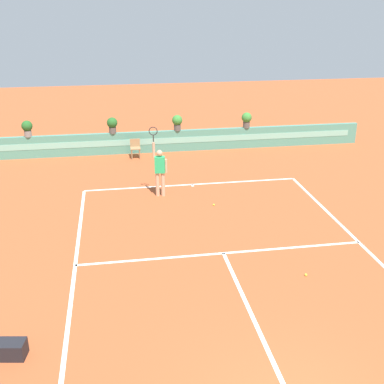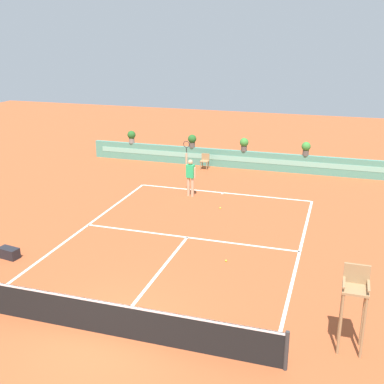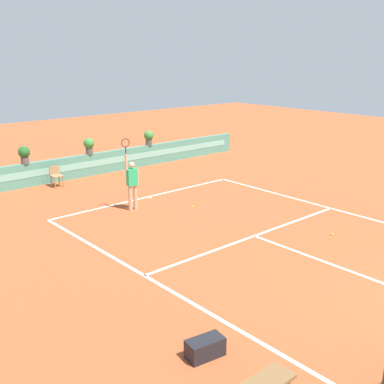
{
  "view_description": "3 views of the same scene",
  "coord_description": "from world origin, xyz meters",
  "px_view_note": "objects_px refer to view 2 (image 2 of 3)",
  "views": [
    {
      "loc": [
        -2.81,
        -5.21,
        6.69
      ],
      "look_at": [
        -0.53,
        8.68,
        1.0
      ],
      "focal_mm": 44.77,
      "sensor_mm": 36.0,
      "label": 1
    },
    {
      "loc": [
        5.16,
        -9.43,
        7.3
      ],
      "look_at": [
        -0.53,
        8.68,
        1.0
      ],
      "focal_mm": 45.7,
      "sensor_mm": 36.0,
      "label": 2
    },
    {
      "loc": [
        -10.32,
        -2.52,
        5.32
      ],
      "look_at": [
        -0.53,
        8.68,
        1.0
      ],
      "focal_mm": 44.37,
      "sensor_mm": 36.0,
      "label": 3
    }
  ],
  "objects_px": {
    "ball_kid_chair": "(205,161)",
    "tennis_ball_mid_court": "(226,261)",
    "gear_bag": "(9,253)",
    "potted_plant_right": "(306,148)",
    "potted_plant_left": "(192,140)",
    "umpire_chair": "(354,299)",
    "tennis_ball_near_baseline": "(220,208)",
    "tennis_player": "(190,174)",
    "potted_plant_far_left": "(132,136)",
    "potted_plant_centre": "(244,144)"
  },
  "relations": [
    {
      "from": "ball_kid_chair",
      "to": "potted_plant_right",
      "type": "distance_m",
      "value": 5.47
    },
    {
      "from": "ball_kid_chair",
      "to": "tennis_player",
      "type": "xyz_separation_m",
      "value": [
        0.65,
        -4.69,
        0.57
      ]
    },
    {
      "from": "ball_kid_chair",
      "to": "tennis_ball_mid_court",
      "type": "distance_m",
      "value": 11.44
    },
    {
      "from": "tennis_player",
      "to": "potted_plant_far_left",
      "type": "height_order",
      "value": "tennis_player"
    },
    {
      "from": "ball_kid_chair",
      "to": "potted_plant_right",
      "type": "height_order",
      "value": "potted_plant_right"
    },
    {
      "from": "tennis_ball_mid_court",
      "to": "potted_plant_centre",
      "type": "height_order",
      "value": "potted_plant_centre"
    },
    {
      "from": "potted_plant_right",
      "to": "umpire_chair",
      "type": "bearing_deg",
      "value": -80.94
    },
    {
      "from": "gear_bag",
      "to": "ball_kid_chair",
      "type": "bearing_deg",
      "value": 75.73
    },
    {
      "from": "ball_kid_chair",
      "to": "tennis_ball_near_baseline",
      "type": "relative_size",
      "value": 12.5
    },
    {
      "from": "potted_plant_centre",
      "to": "tennis_ball_mid_court",
      "type": "bearing_deg",
      "value": -81.06
    },
    {
      "from": "umpire_chair",
      "to": "tennis_ball_near_baseline",
      "type": "relative_size",
      "value": 31.47
    },
    {
      "from": "gear_bag",
      "to": "potted_plant_far_left",
      "type": "xyz_separation_m",
      "value": [
        -1.47,
        13.42,
        1.23
      ]
    },
    {
      "from": "tennis_ball_mid_court",
      "to": "potted_plant_centre",
      "type": "xyz_separation_m",
      "value": [
        -1.81,
        11.51,
        1.38
      ]
    },
    {
      "from": "gear_bag",
      "to": "tennis_ball_near_baseline",
      "type": "xyz_separation_m",
      "value": [
        5.61,
        6.77,
        -0.15
      ]
    },
    {
      "from": "potted_plant_left",
      "to": "ball_kid_chair",
      "type": "bearing_deg",
      "value": -37.18
    },
    {
      "from": "umpire_chair",
      "to": "potted_plant_centre",
      "type": "distance_m",
      "value": 16.18
    },
    {
      "from": "ball_kid_chair",
      "to": "potted_plant_right",
      "type": "bearing_deg",
      "value": 7.8
    },
    {
      "from": "potted_plant_centre",
      "to": "tennis_player",
      "type": "bearing_deg",
      "value": -104.19
    },
    {
      "from": "potted_plant_far_left",
      "to": "potted_plant_centre",
      "type": "bearing_deg",
      "value": 0.0
    },
    {
      "from": "tennis_player",
      "to": "gear_bag",
      "type": "bearing_deg",
      "value": -115.84
    },
    {
      "from": "gear_bag",
      "to": "potted_plant_far_left",
      "type": "bearing_deg",
      "value": 96.24
    },
    {
      "from": "potted_plant_right",
      "to": "tennis_ball_near_baseline",
      "type": "bearing_deg",
      "value": -113.92
    },
    {
      "from": "ball_kid_chair",
      "to": "potted_plant_centre",
      "type": "relative_size",
      "value": 1.17
    },
    {
      "from": "potted_plant_centre",
      "to": "potted_plant_far_left",
      "type": "relative_size",
      "value": 1.0
    },
    {
      "from": "tennis_player",
      "to": "tennis_ball_near_baseline",
      "type": "height_order",
      "value": "tennis_player"
    },
    {
      "from": "tennis_player",
      "to": "tennis_ball_mid_court",
      "type": "bearing_deg",
      "value": -62.42
    },
    {
      "from": "potted_plant_centre",
      "to": "ball_kid_chair",
      "type": "bearing_deg",
      "value": -160.06
    },
    {
      "from": "ball_kid_chair",
      "to": "gear_bag",
      "type": "height_order",
      "value": "ball_kid_chair"
    },
    {
      "from": "gear_bag",
      "to": "potted_plant_right",
      "type": "distance_m",
      "value": 15.96
    },
    {
      "from": "umpire_chair",
      "to": "potted_plant_left",
      "type": "relative_size",
      "value": 2.96
    },
    {
      "from": "tennis_ball_mid_court",
      "to": "potted_plant_right",
      "type": "bearing_deg",
      "value": 82.51
    },
    {
      "from": "tennis_ball_mid_court",
      "to": "umpire_chair",
      "type": "bearing_deg",
      "value": -42.68
    },
    {
      "from": "ball_kid_chair",
      "to": "gear_bag",
      "type": "relative_size",
      "value": 1.21
    },
    {
      "from": "tennis_ball_mid_court",
      "to": "potted_plant_far_left",
      "type": "relative_size",
      "value": 0.09
    },
    {
      "from": "ball_kid_chair",
      "to": "tennis_ball_near_baseline",
      "type": "height_order",
      "value": "ball_kid_chair"
    },
    {
      "from": "ball_kid_chair",
      "to": "gear_bag",
      "type": "xyz_separation_m",
      "value": [
        -3.22,
        -12.68,
        -0.3
      ]
    },
    {
      "from": "tennis_player",
      "to": "potted_plant_far_left",
      "type": "bearing_deg",
      "value": 134.57
    },
    {
      "from": "umpire_chair",
      "to": "tennis_ball_mid_court",
      "type": "relative_size",
      "value": 31.47
    },
    {
      "from": "umpire_chair",
      "to": "tennis_player",
      "type": "relative_size",
      "value": 0.83
    },
    {
      "from": "gear_bag",
      "to": "potted_plant_left",
      "type": "xyz_separation_m",
      "value": [
        2.26,
        13.42,
        1.23
      ]
    },
    {
      "from": "gear_bag",
      "to": "potted_plant_centre",
      "type": "xyz_separation_m",
      "value": [
        5.24,
        13.42,
        1.23
      ]
    },
    {
      "from": "potted_plant_far_left",
      "to": "potted_plant_left",
      "type": "xyz_separation_m",
      "value": [
        3.73,
        0.0,
        0.0
      ]
    },
    {
      "from": "potted_plant_right",
      "to": "potted_plant_far_left",
      "type": "distance_m",
      "value": 10.03
    },
    {
      "from": "potted_plant_right",
      "to": "gear_bag",
      "type": "bearing_deg",
      "value": -122.55
    },
    {
      "from": "gear_bag",
      "to": "potted_plant_centre",
      "type": "distance_m",
      "value": 14.46
    },
    {
      "from": "umpire_chair",
      "to": "potted_plant_left",
      "type": "distance_m",
      "value": 17.46
    },
    {
      "from": "tennis_player",
      "to": "tennis_ball_near_baseline",
      "type": "xyz_separation_m",
      "value": [
        1.74,
        -1.23,
        -1.02
      ]
    },
    {
      "from": "ball_kid_chair",
      "to": "tennis_player",
      "type": "distance_m",
      "value": 4.77
    },
    {
      "from": "gear_bag",
      "to": "tennis_player",
      "type": "bearing_deg",
      "value": 64.16
    },
    {
      "from": "gear_bag",
      "to": "potted_plant_left",
      "type": "bearing_deg",
      "value": 80.44
    }
  ]
}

